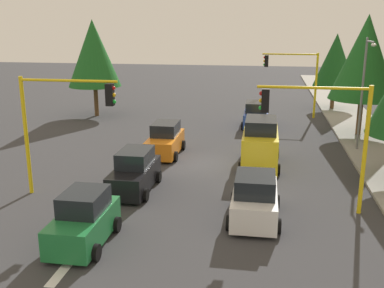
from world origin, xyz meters
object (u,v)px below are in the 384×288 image
(street_lamp_curbside, at_px, (364,83))
(car_white, at_px, (255,199))
(traffic_signal_far_left, at_px, (294,72))
(tree_opposite_side, at_px, (94,53))
(delivery_van_yellow, at_px, (260,144))
(tree_roadside_mid, at_px, (365,58))
(car_blue, at_px, (256,115))
(car_green, at_px, (84,220))
(traffic_signal_near_right, at_px, (61,113))
(car_black, at_px, (135,172))
(traffic_signal_near_left, at_px, (321,123))
(tree_roadside_far, at_px, (336,60))
(car_orange, at_px, (165,140))

(street_lamp_curbside, distance_m, car_white, 12.98)
(traffic_signal_far_left, height_order, tree_opposite_side, tree_opposite_side)
(delivery_van_yellow, bearing_deg, tree_roadside_mid, 139.58)
(tree_opposite_side, height_order, tree_roadside_mid, tree_roadside_mid)
(tree_opposite_side, bearing_deg, car_blue, 81.27)
(car_white, bearing_deg, traffic_signal_far_left, 173.15)
(car_white, bearing_deg, car_green, -63.00)
(traffic_signal_near_right, height_order, car_black, traffic_signal_near_right)
(traffic_signal_far_left, xyz_separation_m, tree_roadside_mid, (6.00, 4.34, 1.67))
(tree_opposite_side, bearing_deg, car_white, 36.13)
(traffic_signal_near_left, xyz_separation_m, tree_opposite_side, (-18.00, -16.67, 1.43))
(traffic_signal_near_right, relative_size, car_green, 1.53)
(traffic_signal_far_left, bearing_deg, car_white, -6.85)
(street_lamp_curbside, height_order, delivery_van_yellow, street_lamp_curbside)
(car_black, bearing_deg, delivery_van_yellow, 129.43)
(traffic_signal_near_right, height_order, car_white, traffic_signal_near_right)
(traffic_signal_near_right, height_order, tree_opposite_side, tree_opposite_side)
(traffic_signal_near_left, xyz_separation_m, car_white, (1.31, -2.57, -2.99))
(car_white, bearing_deg, tree_opposite_side, -143.87)
(car_blue, bearing_deg, tree_roadside_far, 140.17)
(tree_opposite_side, xyz_separation_m, car_white, (19.31, 14.10, -4.42))
(traffic_signal_near_left, height_order, car_green, traffic_signal_near_left)
(tree_roadside_far, relative_size, car_white, 1.73)
(car_orange, distance_m, car_green, 11.76)
(delivery_van_yellow, xyz_separation_m, car_blue, (-9.88, -0.46, -0.38))
(delivery_van_yellow, bearing_deg, street_lamp_curbside, 120.95)
(tree_roadside_mid, xyz_separation_m, car_green, (18.43, -13.01, -4.64))
(street_lamp_curbside, distance_m, car_blue, 9.65)
(traffic_signal_far_left, bearing_deg, car_orange, -32.97)
(car_green, bearing_deg, traffic_signal_near_left, 117.04)
(tree_opposite_side, xyz_separation_m, car_black, (16.84, 8.30, -4.42))
(car_blue, relative_size, car_green, 1.14)
(street_lamp_curbside, height_order, car_green, street_lamp_curbside)
(car_orange, height_order, car_blue, same)
(delivery_van_yellow, xyz_separation_m, car_orange, (-1.32, -5.75, -0.39))
(street_lamp_curbside, bearing_deg, car_orange, -79.01)
(traffic_signal_near_left, distance_m, tree_roadside_far, 24.31)
(traffic_signal_far_left, xyz_separation_m, car_orange, (12.67, -8.22, -2.97))
(tree_opposite_side, bearing_deg, car_green, 19.61)
(car_black, relative_size, car_blue, 1.01)
(car_blue, bearing_deg, car_orange, -31.73)
(traffic_signal_far_left, relative_size, tree_roadside_far, 0.79)
(car_white, xyz_separation_m, car_blue, (-17.20, -0.36, 0.00))
(traffic_signal_near_right, xyz_separation_m, car_black, (-1.16, 2.97, -3.04))
(tree_roadside_far, distance_m, car_black, 26.15)
(tree_roadside_mid, xyz_separation_m, car_white, (15.31, -6.90, -4.63))
(tree_roadside_mid, bearing_deg, delivery_van_yellow, -40.42)
(car_green, bearing_deg, traffic_signal_far_left, 160.46)
(car_orange, bearing_deg, car_black, -1.34)
(tree_roadside_far, relative_size, car_blue, 1.67)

